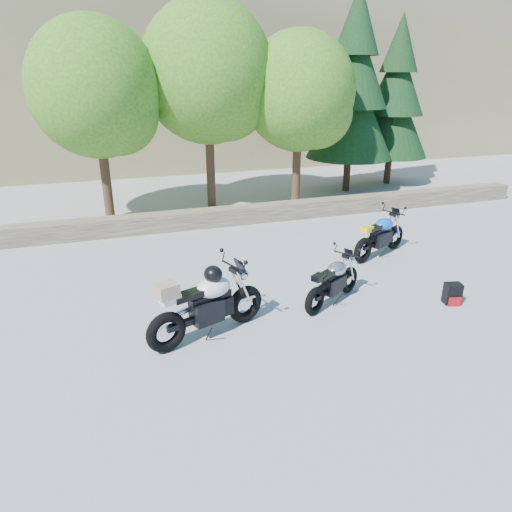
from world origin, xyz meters
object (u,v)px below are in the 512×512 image
(silver_bike, at_px, (333,282))
(backpack, at_px, (453,294))
(white_bike, at_px, (207,303))
(blue_bike, at_px, (380,236))

(silver_bike, relative_size, backpack, 3.83)
(silver_bike, xyz_separation_m, white_bike, (-2.57, -0.44, 0.18))
(white_bike, bearing_deg, silver_bike, -9.93)
(silver_bike, height_order, blue_bike, blue_bike)
(white_bike, bearing_deg, blue_bike, 6.36)
(silver_bike, distance_m, blue_bike, 2.95)
(silver_bike, bearing_deg, backpack, -50.29)
(blue_bike, relative_size, backpack, 4.53)
(white_bike, distance_m, blue_bike, 5.36)
(silver_bike, relative_size, white_bike, 0.73)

